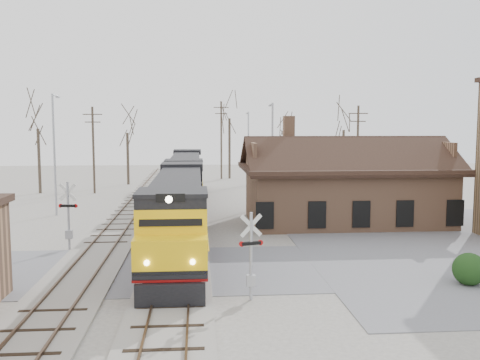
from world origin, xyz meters
name	(u,v)px	position (x,y,z in m)	size (l,w,h in m)	color
ground	(176,269)	(0.00, 0.00, 0.00)	(140.00, 140.00, 0.00)	#AAA499
road	(176,269)	(0.00, 0.00, 0.01)	(60.00, 9.00, 0.03)	slate
parking_lot	(478,245)	(18.00, 4.00, 0.02)	(22.00, 26.00, 0.03)	slate
track_main	(184,217)	(0.00, 15.00, 0.07)	(3.40, 90.00, 0.24)	#AAA499
track_siding	(125,218)	(-4.50, 15.00, 0.07)	(3.40, 90.00, 0.24)	#AAA499
depot	(345,190)	(11.99, 12.00, 2.41)	(15.20, 9.31, 7.90)	#9D6E51
locomotive_lead	(178,212)	(0.00, 3.48, 2.35)	(3.00, 20.12, 4.47)	black
locomotive_trailing	(186,177)	(0.00, 23.88, 2.35)	(3.00, 20.12, 4.23)	black
crossbuck_near	(251,259)	(3.29, -5.02, 1.76)	(1.04, 0.36, 3.69)	#A5A8AD
crossbuck_far	(68,218)	(-6.38, 4.78, 1.87)	(1.13, 0.30, 3.97)	#A5A8AD
hedge_a	(469,269)	(13.36, -3.76, 0.74)	(1.48, 1.48, 1.48)	black
streetlight_a	(55,148)	(-10.23, 17.08, 5.38)	(0.25, 2.04, 9.67)	#A5A8AD
streetlight_b	(272,148)	(7.86, 21.46, 5.13)	(0.25, 2.04, 9.18)	#A5A8AD
streetlight_c	(248,144)	(7.22, 37.59, 4.92)	(0.25, 2.04, 8.77)	#A5A8AD
utility_pole_a	(93,148)	(-9.78, 30.65, 4.77)	(2.00, 0.24, 9.11)	#382D23
utility_pole_b	(221,139)	(4.28, 44.42, 5.37)	(2.00, 0.24, 10.29)	#382D23
utility_pole_c	(358,148)	(17.48, 27.10, 4.81)	(2.00, 0.24, 9.17)	#382D23
tree_a	(37,118)	(-15.55, 31.22, 7.93)	(4.54, 4.54, 11.13)	#382D23
tree_b	(127,124)	(-7.29, 38.88, 7.26)	(4.16, 4.16, 10.20)	#382D23
tree_c	(229,108)	(5.41, 45.08, 9.39)	(5.38, 5.38, 13.18)	#382D23
tree_d	(285,128)	(12.79, 44.50, 6.77)	(3.89, 3.89, 9.52)	#382D23
tree_e	(344,121)	(18.60, 36.48, 7.68)	(4.40, 4.40, 10.79)	#382D23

